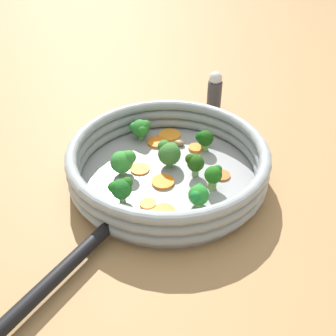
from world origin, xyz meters
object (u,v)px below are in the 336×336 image
broccoli_floret_1 (214,175)px  broccoli_floret_6 (121,188)px  broccoli_floret_2 (195,162)px  mushroom_piece_0 (179,143)px  broccoli_floret_4 (169,152)px  carrot_slice_7 (140,169)px  broccoli_floret_3 (123,161)px  skillet (168,177)px  carrot_slice_2 (148,204)px  broccoli_floret_0 (198,195)px  carrot_slice_4 (157,142)px  carrot_slice_1 (124,162)px  carrot_slice_0 (170,135)px  broccoli_floret_7 (141,128)px  salt_shaker (215,92)px  carrot_slice_8 (163,182)px  carrot_slice_3 (221,175)px  carrot_slice_9 (156,213)px  carrot_slice_5 (196,148)px  carrot_slice_6 (164,211)px  broccoli_floret_5 (204,138)px

broccoli_floret_1 → broccoli_floret_6: (-0.13, 0.10, -0.00)m
broccoli_floret_2 → mushroom_piece_0: size_ratio=2.00×
broccoli_floret_4 → mushroom_piece_0: broccoli_floret_4 is taller
carrot_slice_7 → broccoli_floret_3: (-0.03, 0.02, 0.03)m
skillet → carrot_slice_7: (-0.02, 0.05, 0.01)m
carrot_slice_2 → broccoli_floret_4: broccoli_floret_4 is taller
carrot_slice_2 → broccoli_floret_0: size_ratio=0.69×
carrot_slice_4 → mushroom_piece_0: bearing=-59.4°
carrot_slice_7 → carrot_slice_1: bearing=93.1°
carrot_slice_0 → broccoli_floret_2: size_ratio=1.08×
skillet → carrot_slice_2: size_ratio=12.20×
carrot_slice_4 → broccoli_floret_7: broccoli_floret_7 is taller
broccoli_floret_3 → salt_shaker: (0.32, 0.01, 0.01)m
broccoli_floret_2 → carrot_slice_8: bearing=152.9°
carrot_slice_2 → broccoli_floret_0: broccoli_floret_0 is taller
carrot_slice_1 → broccoli_floret_0: size_ratio=0.80×
carrot_slice_3 → broccoli_floret_2: broccoli_floret_2 is taller
carrot_slice_4 → carrot_slice_9: 0.21m
carrot_slice_0 → salt_shaker: 0.17m
carrot_slice_3 → carrot_slice_2: bearing=160.0°
carrot_slice_0 → carrot_slice_5: (-0.01, -0.07, 0.00)m
carrot_slice_8 → broccoli_floret_3: broccoli_floret_3 is taller
broccoli_floret_4 → broccoli_floret_7: 0.11m
carrot_slice_6 → skillet: bearing=35.7°
carrot_slice_6 → carrot_slice_3: bearing=-8.1°
carrot_slice_3 → carrot_slice_4: bearing=87.0°
broccoli_floret_7 → salt_shaker: size_ratio=0.46×
broccoli_floret_6 → broccoli_floret_2: bearing=-20.8°
carrot_slice_4 → broccoli_floret_0: size_ratio=1.01×
skillet → broccoli_floret_6: (-0.11, 0.01, 0.03)m
broccoli_floret_3 → broccoli_floret_0: bearing=-84.5°
carrot_slice_0 → broccoli_floret_2: broccoli_floret_2 is taller
carrot_slice_9 → broccoli_floret_3: (0.05, 0.12, 0.03)m
broccoli_floret_4 → broccoli_floret_0: bearing=-117.8°
carrot_slice_0 → broccoli_floret_1: (-0.09, -0.17, 0.03)m
carrot_slice_7 → mushroom_piece_0: mushroom_piece_0 is taller
carrot_slice_4 → broccoli_floret_5: (0.04, -0.09, 0.02)m
broccoli_floret_1 → salt_shaker: salt_shaker is taller
carrot_slice_4 → carrot_slice_5: bearing=-66.2°
carrot_slice_1 → broccoli_floret_5: (0.13, -0.09, 0.03)m
broccoli_floret_5 → broccoli_floret_1: bearing=-137.1°
carrot_slice_3 → carrot_slice_4: carrot_slice_4 is taller
carrot_slice_3 → broccoli_floret_6: (-0.17, 0.10, 0.03)m
mushroom_piece_0 → broccoli_floret_2: bearing=-126.4°
carrot_slice_1 → carrot_slice_2: 0.13m
carrot_slice_2 → carrot_slice_8: same height
broccoli_floret_7 → carrot_slice_4: bearing=-73.8°
carrot_slice_6 → broccoli_floret_2: broccoli_floret_2 is taller
carrot_slice_8 → broccoli_floret_5: broccoli_floret_5 is taller
skillet → broccoli_floret_5: 0.11m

